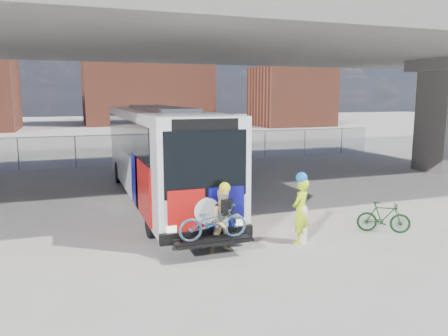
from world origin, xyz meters
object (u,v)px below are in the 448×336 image
bollard (302,222)px  bike_parked (384,217)px  cyclist_hivis (301,209)px  bus (160,147)px  cyclist_tan (225,220)px

bollard → bike_parked: bearing=-0.0°
cyclist_hivis → bollard: bearing=145.4°
bike_parked → cyclist_hivis: bearing=122.2°
bus → bike_parked: 8.54m
cyclist_hivis → cyclist_tan: (-2.25, -0.00, -0.08)m
bus → cyclist_tan: 6.45m
bus → bollard: (2.71, -6.32, -1.52)m
cyclist_tan → cyclist_hivis: bearing=-2.2°
bus → bollard: size_ratio=11.76×
bus → cyclist_tan: bearing=-86.3°
cyclist_hivis → cyclist_tan: cyclist_hivis is taller
bollard → cyclist_tan: 2.33m
bollard → bike_parked: (2.79, -0.00, -0.12)m
bus → bollard: bus is taller
cyclist_hivis → cyclist_tan: size_ratio=1.07×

